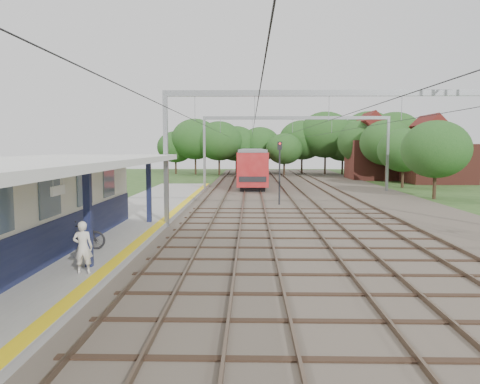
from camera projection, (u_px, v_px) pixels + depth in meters
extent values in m
plane|color=#2D4C1E|center=(287.00, 365.00, 9.00)|extent=(160.00, 160.00, 0.00)
cube|color=#473D33|center=(307.00, 197.00, 38.76)|extent=(18.00, 90.00, 0.10)
cube|color=gray|center=(113.00, 228.00, 23.08)|extent=(5.00, 52.00, 0.35)
cube|color=yellow|center=(158.00, 225.00, 23.01)|extent=(0.45, 52.00, 0.01)
cube|color=beige|center=(11.00, 210.00, 15.97)|extent=(3.20, 18.00, 3.40)
cube|color=#13193E|center=(59.00, 239.00, 16.03)|extent=(0.06, 18.00, 1.40)
cube|color=slate|center=(58.00, 195.00, 15.88)|extent=(0.05, 16.00, 1.30)
cube|color=#13193E|center=(88.00, 217.00, 14.91)|extent=(0.22, 0.22, 3.20)
cube|color=#13193E|center=(149.00, 191.00, 23.87)|extent=(0.22, 0.22, 3.20)
cube|color=silver|center=(27.00, 163.00, 14.79)|extent=(6.40, 20.00, 0.24)
cube|color=white|center=(58.00, 190.00, 12.82)|extent=(0.06, 0.85, 0.26)
cube|color=brown|center=(208.00, 195.00, 38.93)|extent=(0.07, 88.00, 0.15)
cube|color=brown|center=(225.00, 195.00, 38.90)|extent=(0.07, 88.00, 0.15)
cube|color=brown|center=(244.00, 195.00, 38.86)|extent=(0.07, 88.00, 0.15)
cube|color=brown|center=(261.00, 195.00, 38.83)|extent=(0.07, 88.00, 0.15)
cube|color=brown|center=(289.00, 195.00, 38.78)|extent=(0.07, 88.00, 0.15)
cube|color=brown|center=(306.00, 195.00, 38.75)|extent=(0.07, 88.00, 0.15)
cube|color=brown|center=(332.00, 195.00, 38.70)|extent=(0.07, 88.00, 0.15)
cube|color=brown|center=(350.00, 195.00, 38.67)|extent=(0.07, 88.00, 0.15)
cube|color=gray|center=(166.00, 160.00, 23.70)|extent=(0.22, 0.22, 7.00)
cube|color=gray|center=(335.00, 93.00, 23.19)|extent=(17.00, 0.20, 0.30)
cube|color=gray|center=(204.00, 154.00, 43.60)|extent=(0.22, 0.22, 7.00)
cube|color=gray|center=(388.00, 154.00, 43.23)|extent=(0.22, 0.22, 7.00)
cube|color=gray|center=(296.00, 118.00, 43.09)|extent=(17.00, 0.20, 0.30)
cylinder|color=black|center=(217.00, 131.00, 38.40)|extent=(0.02, 88.00, 0.02)
cylinder|color=black|center=(253.00, 131.00, 38.34)|extent=(0.02, 88.00, 0.02)
cylinder|color=black|center=(298.00, 131.00, 38.25)|extent=(0.02, 88.00, 0.02)
cylinder|color=black|center=(342.00, 131.00, 38.18)|extent=(0.02, 88.00, 0.02)
cylinder|color=#382619|center=(188.00, 165.00, 69.78)|extent=(0.28, 0.28, 2.88)
ellipsoid|color=#184418|center=(188.00, 142.00, 69.44)|extent=(6.72, 6.72, 5.76)
cylinder|color=#382619|center=(229.00, 166.00, 71.66)|extent=(0.28, 0.28, 2.52)
ellipsoid|color=#184418|center=(229.00, 146.00, 71.36)|extent=(5.88, 5.88, 5.04)
cylinder|color=#382619|center=(269.00, 164.00, 68.51)|extent=(0.28, 0.28, 3.24)
ellipsoid|color=#184418|center=(269.00, 137.00, 68.13)|extent=(7.56, 7.56, 6.48)
cylinder|color=#382619|center=(308.00, 166.00, 70.39)|extent=(0.28, 0.28, 2.70)
ellipsoid|color=#184418|center=(308.00, 144.00, 70.07)|extent=(6.30, 6.30, 5.40)
cylinder|color=#382619|center=(403.00, 176.00, 46.38)|extent=(0.28, 0.28, 2.52)
ellipsoid|color=#184418|center=(404.00, 145.00, 46.08)|extent=(5.88, 5.88, 5.04)
cylinder|color=#382619|center=(368.00, 167.00, 62.27)|extent=(0.28, 0.28, 2.88)
ellipsoid|color=#184418|center=(369.00, 141.00, 61.93)|extent=(6.72, 6.72, 5.76)
cube|color=brown|center=(438.00, 164.00, 54.10)|extent=(7.00, 6.00, 4.50)
cube|color=#5C1A17|center=(439.00, 136.00, 53.79)|extent=(4.99, 6.12, 4.99)
cube|color=brown|center=(380.00, 160.00, 60.15)|extent=(8.00, 6.00, 5.00)
cube|color=#5C1A17|center=(381.00, 133.00, 59.83)|extent=(5.52, 6.12, 5.52)
imported|color=silver|center=(83.00, 247.00, 14.17)|extent=(0.64, 0.47, 1.61)
imported|color=black|center=(81.00, 235.00, 17.49)|extent=(1.84, 0.61, 1.09)
cube|color=black|center=(252.00, 183.00, 50.69)|extent=(2.30, 16.42, 0.44)
cube|color=#A5181A|center=(252.00, 166.00, 50.51)|extent=(2.88, 17.85, 3.12)
cube|color=black|center=(252.00, 163.00, 50.48)|extent=(2.92, 16.42, 0.89)
cube|color=slate|center=(252.00, 151.00, 50.35)|extent=(2.65, 17.85, 0.28)
cube|color=black|center=(252.00, 173.00, 69.05)|extent=(2.30, 16.42, 0.44)
cube|color=#A5181A|center=(252.00, 161.00, 68.87)|extent=(2.88, 17.85, 3.12)
cube|color=black|center=(252.00, 159.00, 68.84)|extent=(2.92, 16.42, 0.89)
cube|color=slate|center=(252.00, 150.00, 68.71)|extent=(2.65, 17.85, 0.28)
cylinder|color=black|center=(279.00, 177.00, 32.99)|extent=(0.14, 0.14, 4.16)
cube|color=black|center=(280.00, 146.00, 32.78)|extent=(0.34, 0.24, 0.57)
sphere|color=red|center=(280.00, 144.00, 32.67)|extent=(0.15, 0.15, 0.15)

